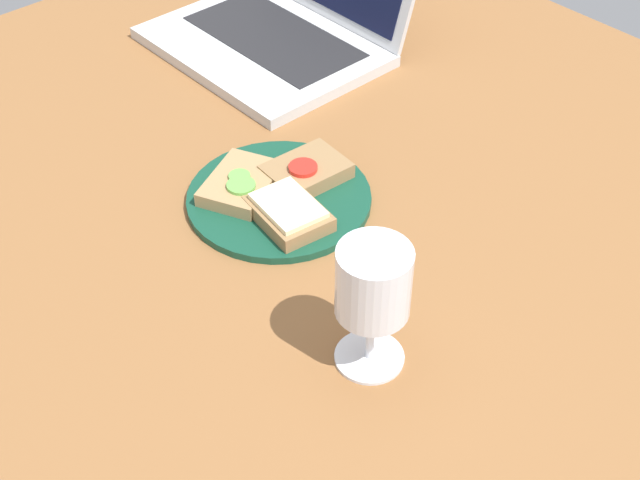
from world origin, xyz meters
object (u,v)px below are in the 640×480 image
at_px(sandwich_with_cucumber, 241,183).
at_px(sandwich_with_tomato, 306,171).
at_px(sandwich_with_cheese, 288,212).
at_px(wine_glass, 373,288).
at_px(laptop, 285,18).
at_px(plate, 279,198).

bearing_deg(sandwich_with_cucumber, sandwich_with_tomato, 63.91).
distance_m(sandwich_with_cheese, wine_glass, 0.24).
bearing_deg(sandwich_with_cucumber, laptop, 131.50).
bearing_deg(laptop, sandwich_with_cucumber, -48.50).
relative_size(plate, laptop, 0.66).
bearing_deg(sandwich_with_tomato, wine_glass, -28.81).
xyz_separation_m(sandwich_with_cheese, laptop, (-0.34, 0.28, 0.02)).
bearing_deg(sandwich_with_tomato, sandwich_with_cheese, -56.23).
height_order(sandwich_with_cucumber, wine_glass, wine_glass).
relative_size(plate, sandwich_with_cucumber, 1.82).
height_order(sandwich_with_cheese, sandwich_with_tomato, same).
relative_size(sandwich_with_cheese, sandwich_with_cucumber, 0.86).
relative_size(sandwich_with_tomato, sandwich_with_cucumber, 0.83).
distance_m(plate, wine_glass, 0.29).
bearing_deg(laptop, sandwich_with_tomato, -36.25).
xyz_separation_m(plate, sandwich_with_cheese, (0.04, -0.02, 0.02)).
height_order(sandwich_with_tomato, sandwich_with_cucumber, sandwich_with_tomato).
height_order(wine_glass, laptop, laptop).
relative_size(sandwich_with_cucumber, laptop, 0.37).
bearing_deg(sandwich_with_cheese, sandwich_with_cucumber, -175.97).
xyz_separation_m(sandwich_with_cucumber, laptop, (-0.26, 0.29, 0.02)).
relative_size(plate, sandwich_with_tomato, 2.19).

